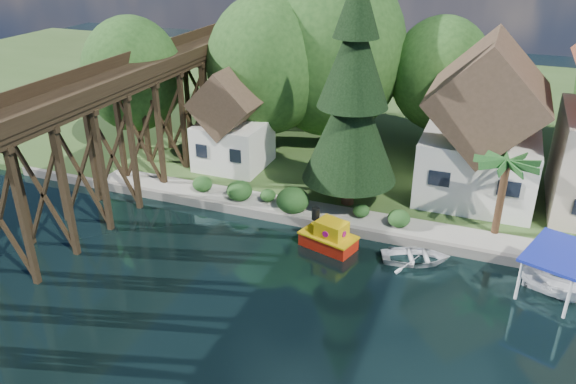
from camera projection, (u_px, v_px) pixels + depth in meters
name	position (u px, v px, depth m)	size (l,w,h in m)	color
ground	(304.00, 307.00, 28.71)	(140.00, 140.00, 0.00)	black
bank	(416.00, 113.00, 57.17)	(140.00, 52.00, 0.50)	#304B1E
seawall	(410.00, 242.00, 34.00)	(60.00, 0.40, 0.62)	slate
promenade	(447.00, 234.00, 34.34)	(50.00, 2.60, 0.06)	gray
trestle_bridge	(97.00, 137.00, 35.93)	(4.12, 44.18, 9.30)	black
house_left	(483.00, 131.00, 37.65)	(7.64, 8.64, 11.02)	white
shed	(233.00, 125.00, 42.81)	(5.09, 5.40, 7.85)	white
bg_trees	(410.00, 74.00, 43.08)	(49.90, 13.30, 10.57)	#382314
shrubs	(286.00, 197.00, 37.45)	(15.76, 2.47, 1.70)	#1E4318
conifer	(353.00, 98.00, 35.04)	(6.22, 6.22, 15.32)	#382314
palm_tree	(507.00, 165.00, 32.58)	(4.81, 4.81, 5.20)	#382314
tugboat	(329.00, 237.00, 33.67)	(3.71, 2.69, 2.42)	red
boat_white_a	(416.00, 255.00, 32.39)	(2.84, 3.98, 0.82)	silver
boat_canopy	(554.00, 277.00, 29.09)	(4.16, 4.95, 2.72)	white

